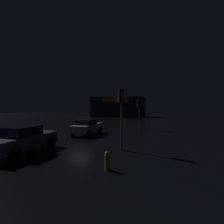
{
  "coord_description": "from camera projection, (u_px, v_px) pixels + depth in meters",
  "views": [
    {
      "loc": [
        8.14,
        -15.02,
        2.76
      ],
      "look_at": [
        1.2,
        7.55,
        2.05
      ],
      "focal_mm": 26.56,
      "sensor_mm": 36.0,
      "label": 1
    }
  ],
  "objects": [
    {
      "name": "fire_hydrant",
      "position": [
        107.0,
        161.0,
        7.24
      ],
      "size": [
        0.22,
        0.22,
        0.83
      ],
      "color": "gold",
      "rests_on": "ground"
    },
    {
      "name": "traffic_signal_cross_left",
      "position": [
        121.0,
        105.0,
        10.62
      ],
      "size": [
        0.43,
        0.41,
        3.94
      ],
      "color": "#595B60",
      "rests_on": "ground"
    },
    {
      "name": "traffic_signal_main",
      "position": [
        139.0,
        107.0,
        20.46
      ],
      "size": [
        0.42,
        0.42,
        3.62
      ],
      "color": "#595B60",
      "rests_on": "ground"
    },
    {
      "name": "car_near",
      "position": [
        87.0,
        127.0,
        16.57
      ],
      "size": [
        1.97,
        4.06,
        1.51
      ],
      "color": "silver",
      "rests_on": "ground"
    },
    {
      "name": "car_far",
      "position": [
        23.0,
        139.0,
        9.94
      ],
      "size": [
        1.94,
        4.31,
        1.62
      ],
      "color": "slate",
      "rests_on": "ground"
    },
    {
      "name": "bollard_kerb_a",
      "position": [
        125.0,
        123.0,
        23.07
      ],
      "size": [
        0.13,
        0.13,
        0.98
      ],
      "primitive_type": "cylinder",
      "color": "gold",
      "rests_on": "ground"
    },
    {
      "name": "ground_plane",
      "position": [
        79.0,
        134.0,
        16.83
      ],
      "size": [
        120.0,
        120.0,
        0.0
      ],
      "primitive_type": "plane",
      "color": "black"
    },
    {
      "name": "store_building",
      "position": [
        118.0,
        107.0,
        48.4
      ],
      "size": [
        15.2,
        6.33,
        5.62
      ],
      "color": "#33383D",
      "rests_on": "ground"
    }
  ]
}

